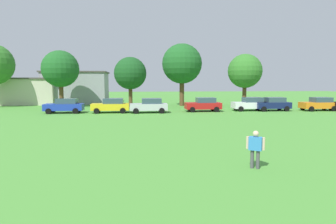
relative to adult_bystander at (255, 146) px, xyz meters
The scene contains 15 objects.
ground_plane 20.27m from the adult_bystander, 111.62° to the left, with size 160.00×160.00×0.00m, color #4C9338.
adult_bystander is the anchor object (origin of this frame).
parked_car_blue_0 26.35m from the adult_bystander, 119.50° to the left, with size 4.30×2.02×1.68m.
parked_car_yellow_1 23.97m from the adult_bystander, 108.73° to the left, with size 4.30×2.02×1.68m.
parked_car_silver_2 22.39m from the adult_bystander, 98.42° to the left, with size 4.30×2.02×1.68m.
parked_car_red_3 23.24m from the adult_bystander, 81.71° to the left, with size 4.30×2.02×1.68m.
parked_car_white_4 25.03m from the adult_bystander, 68.04° to the left, with size 4.30×2.02×1.68m.
parked_car_navy_5 25.82m from the adult_bystander, 62.10° to the left, with size 4.30×2.02×1.68m.
parked_car_orange_6 28.57m from the adult_bystander, 51.29° to the left, with size 4.30×2.02×1.68m.
tree_left 34.68m from the adult_bystander, 116.33° to the left, with size 5.11×5.11×7.96m.
tree_center 30.61m from the adult_bystander, 100.56° to the left, with size 4.54×4.54×7.07m.
tree_right 32.32m from the adult_bystander, 86.24° to the left, with size 5.96×5.96×9.28m.
tree_far_right 31.22m from the adult_bystander, 69.57° to the left, with size 4.87×4.87×7.58m.
house_left 45.32m from the adult_bystander, 120.73° to the left, with size 11.75×9.09×4.25m.
house_right 41.67m from the adult_bystander, 110.70° to the left, with size 10.34×7.40×5.32m.
Camera 1 is at (2.62, 0.15, 3.53)m, focal length 30.68 mm.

